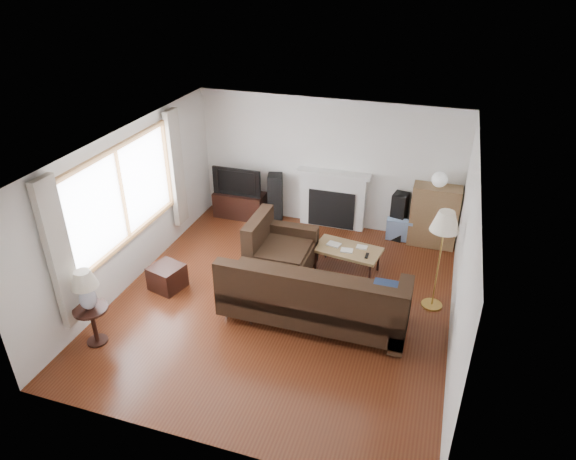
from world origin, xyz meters
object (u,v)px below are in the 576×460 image
(coffee_table, at_px, (347,259))
(side_table, at_px, (94,325))
(sectional_sofa, at_px, (315,293))
(tv_stand, at_px, (240,205))
(bookshelf, at_px, (434,216))
(floor_lamp, at_px, (439,261))

(coffee_table, xyz_separation_m, side_table, (-2.91, -2.85, 0.08))
(side_table, bearing_deg, coffee_table, 44.31)
(coffee_table, bearing_deg, sectional_sofa, -88.50)
(tv_stand, bearing_deg, bookshelf, 0.47)
(sectional_sofa, distance_m, side_table, 3.08)
(bookshelf, height_order, sectional_sofa, bookshelf)
(tv_stand, distance_m, sectional_sofa, 3.61)
(bookshelf, height_order, side_table, bookshelf)
(bookshelf, xyz_separation_m, coffee_table, (-1.29, -1.35, -0.36))
(tv_stand, height_order, coffee_table, tv_stand)
(tv_stand, bearing_deg, coffee_table, -27.97)
(floor_lamp, xyz_separation_m, side_table, (-4.37, -2.27, -0.52))
(tv_stand, xyz_separation_m, bookshelf, (3.77, 0.03, 0.32))
(tv_stand, xyz_separation_m, side_table, (-0.43, -4.17, 0.03))
(tv_stand, relative_size, sectional_sofa, 0.35)
(sectional_sofa, distance_m, floor_lamp, 1.88)
(bookshelf, relative_size, coffee_table, 1.05)
(coffee_table, xyz_separation_m, floor_lamp, (1.46, -0.58, 0.59))
(tv_stand, distance_m, floor_lamp, 4.41)
(floor_lamp, bearing_deg, coffee_table, 158.27)
(coffee_table, distance_m, floor_lamp, 1.68)
(tv_stand, xyz_separation_m, floor_lamp, (3.94, -1.90, 0.55))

